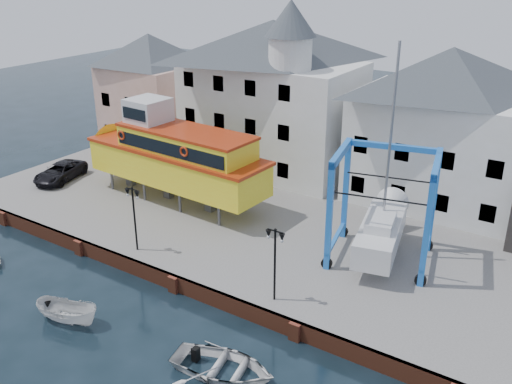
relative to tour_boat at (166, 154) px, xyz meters
The scene contains 13 objects.
ground 12.41m from the tour_boat, 47.26° to the right, with size 140.00×140.00×0.00m, color black.
hardstanding 9.15m from the tour_boat, 17.60° to the left, with size 44.00×22.00×1.00m, color #62605E.
quay_wall 12.17m from the tour_boat, 46.91° to the right, with size 44.00×0.47×1.00m.
building_pink 13.99m from the tour_boat, 136.89° to the left, with size 8.00×7.00×10.30m.
building_white_main 10.72m from the tour_boat, 73.17° to the left, with size 14.00×8.30×14.00m.
building_white_right 19.97m from the tour_boat, 31.89° to the left, with size 12.00×8.00×11.20m.
lamp_post_left 8.27m from the tour_boat, 62.15° to the right, with size 1.12×0.32×4.20m.
lamp_post_right 15.67m from the tour_boat, 27.80° to the right, with size 1.12×0.32×4.20m.
tour_boat is the anchor object (origin of this frame).
travel_lift 16.69m from the tour_boat, ahead, with size 6.85×8.72×12.77m.
van 10.30m from the tour_boat, 167.58° to the right, with size 2.28×4.94×1.37m, color black.
motorboat_a 15.40m from the tour_boat, 69.61° to the right, with size 1.38×3.66×1.41m, color silver.
motorboat_b 19.56m from the tour_boat, 41.23° to the right, with size 3.55×4.97×1.03m, color silver.
Camera 1 is at (19.37, -20.80, 17.98)m, focal length 40.00 mm.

